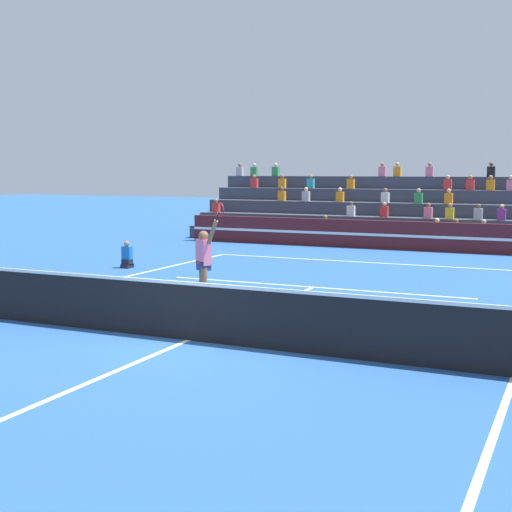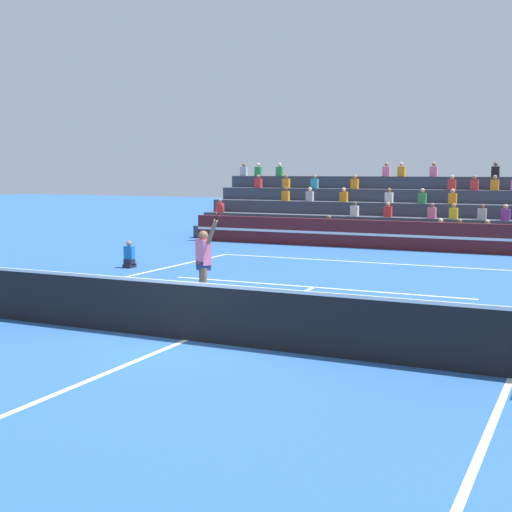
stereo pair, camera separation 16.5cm
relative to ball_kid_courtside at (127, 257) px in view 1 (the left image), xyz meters
name	(u,v)px [view 1 (the left image)]	position (x,y,z in m)	size (l,w,h in m)	color
ground_plane	(188,340)	(6.56, -7.49, -0.33)	(120.00, 120.00, 0.00)	#285699
court_lines	(188,340)	(6.56, -7.49, -0.33)	(11.10, 23.90, 0.01)	white
tennis_net	(188,310)	(6.56, -7.49, 0.21)	(12.00, 0.10, 1.10)	black
sponsor_banner_wall	(401,236)	(6.56, 8.63, 0.22)	(18.00, 0.26, 1.10)	#51191E
bleacher_stand	(423,217)	(6.56, 12.43, 0.69)	(19.56, 4.75, 3.38)	#383D4C
ball_kid_courtside	(127,257)	(0.00, 0.00, 0.00)	(0.30, 0.36, 0.84)	black
tennis_player	(204,264)	(5.35, -4.71, 0.65)	(1.04, 0.72, 2.41)	brown
tennis_ball	(107,303)	(3.12, -5.24, -0.30)	(0.07, 0.07, 0.07)	#C6DB33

